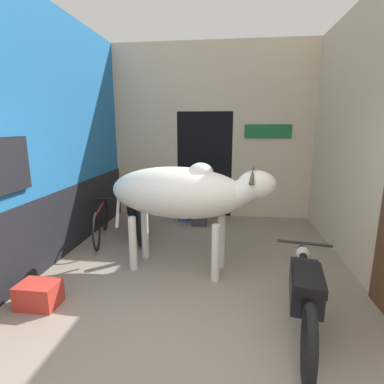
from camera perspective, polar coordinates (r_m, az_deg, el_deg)
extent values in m
plane|color=gray|center=(3.02, -2.83, -29.35)|extent=(30.00, 30.00, 0.00)
cube|color=#236BAD|center=(5.17, -24.26, 9.82)|extent=(0.18, 4.42, 3.74)
cube|color=black|center=(5.33, -22.04, -4.71)|extent=(0.03, 4.42, 1.05)
cube|color=black|center=(4.10, -31.34, 4.47)|extent=(0.08, 0.56, 0.64)
cube|color=beige|center=(6.81, 3.90, 21.05)|extent=(4.33, 0.18, 1.42)
cube|color=beige|center=(7.03, -8.35, 5.38)|extent=(1.41, 0.18, 2.32)
cube|color=beige|center=(6.84, 14.76, 4.90)|extent=(1.70, 0.18, 2.32)
cube|color=black|center=(7.16, 2.67, 5.62)|extent=(1.22, 0.90, 2.32)
cube|color=#196633|center=(6.66, 14.27, 11.16)|extent=(0.98, 0.03, 0.29)
cube|color=beige|center=(4.80, 30.21, 9.11)|extent=(0.18, 4.42, 3.74)
ellipsoid|color=silver|center=(4.11, -2.91, -0.09)|extent=(2.01, 1.03, 0.71)
ellipsoid|color=silver|center=(3.96, 1.66, 3.72)|extent=(0.38, 0.35, 0.26)
cylinder|color=silver|center=(3.91, 9.45, -0.06)|extent=(0.51, 0.40, 0.47)
ellipsoid|color=silver|center=(3.87, 12.22, 1.39)|extent=(0.53, 0.38, 0.36)
cylinder|color=silver|center=(4.54, -13.88, -2.42)|extent=(0.15, 0.06, 0.70)
cylinder|color=silver|center=(4.38, 5.59, -9.39)|extent=(0.11, 0.11, 0.78)
cylinder|color=silver|center=(4.00, 4.50, -11.52)|extent=(0.11, 0.11, 0.78)
cylinder|color=silver|center=(4.72, -8.94, -7.84)|extent=(0.11, 0.11, 0.78)
cylinder|color=silver|center=(4.37, -11.21, -9.59)|extent=(0.11, 0.11, 0.78)
cone|color=#473D33|center=(3.98, 11.71, 3.69)|extent=(0.09, 0.17, 0.24)
cone|color=#473D33|center=(3.73, 11.41, 3.13)|extent=(0.09, 0.17, 0.24)
torus|color=black|center=(2.81, 21.34, -25.44)|extent=(0.19, 0.65, 0.65)
torus|color=black|center=(3.87, 20.00, -14.25)|extent=(0.19, 0.65, 0.65)
cube|color=black|center=(3.24, 20.78, -16.37)|extent=(0.39, 0.72, 0.28)
cube|color=black|center=(2.99, 21.28, -15.02)|extent=(0.35, 0.58, 0.09)
cylinder|color=black|center=(3.57, 20.62, -9.13)|extent=(0.58, 0.13, 0.03)
sphere|color=silver|center=(3.71, 20.35, -10.87)|extent=(0.15, 0.15, 0.15)
torus|color=black|center=(5.21, -9.90, -6.74)|extent=(0.33, 0.61, 0.64)
torus|color=black|center=(6.29, -11.15, -3.42)|extent=(0.33, 0.61, 0.64)
cube|color=black|center=(5.70, -10.65, -3.33)|extent=(0.51, 0.69, 0.28)
cube|color=black|center=(5.49, -10.54, -1.99)|extent=(0.44, 0.56, 0.09)
cylinder|color=black|center=(6.07, -11.20, 0.07)|extent=(0.54, 0.26, 0.03)
sphere|color=silver|center=(6.18, -11.21, -1.17)|extent=(0.15, 0.15, 0.15)
torus|color=black|center=(5.20, -17.73, -7.13)|extent=(0.21, 0.63, 0.65)
torus|color=black|center=(6.16, -16.25, -3.98)|extent=(0.21, 0.63, 0.65)
cylinder|color=red|center=(5.60, -17.09, -2.89)|extent=(0.25, 0.81, 0.03)
cylinder|color=black|center=(5.99, -16.55, -1.27)|extent=(0.43, 0.15, 0.03)
cube|color=#3D3842|center=(6.14, 1.41, -4.67)|extent=(0.31, 0.14, 0.41)
cube|color=#3D3842|center=(6.16, 1.51, -2.17)|extent=(0.31, 0.32, 0.11)
cube|color=navy|center=(6.17, 1.59, 0.16)|extent=(0.44, 0.20, 0.48)
sphere|color=tan|center=(6.11, 1.60, 3.31)|extent=(0.20, 0.20, 0.20)
cylinder|color=#2856B2|center=(6.51, -1.68, -3.84)|extent=(0.25, 0.25, 0.37)
cylinder|color=#2856B2|center=(6.45, -1.69, -2.11)|extent=(0.36, 0.36, 0.04)
cube|color=red|center=(4.00, -27.17, -16.98)|extent=(0.44, 0.32, 0.28)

